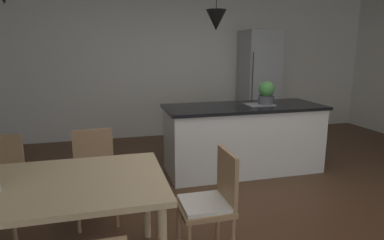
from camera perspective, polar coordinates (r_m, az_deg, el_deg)
ground_plane at (r=3.56m, az=8.39°, el=-15.46°), size 10.00×8.40×0.04m
wall_back_kitchen at (r=6.29m, az=-3.07°, el=9.63°), size 10.00×0.12×2.70m
dining_table at (r=2.48m, az=-27.16°, el=-11.50°), size 1.86×0.98×0.75m
chair_far_right at (r=3.30m, az=-16.55°, el=-8.80°), size 0.43×0.43×0.87m
chair_kitchen_end at (r=2.61m, az=3.31°, el=-13.98°), size 0.40×0.40×0.87m
kitchen_island at (r=4.49m, az=8.88°, el=-3.02°), size 2.11×0.84×0.91m
refrigerator at (r=6.45m, az=11.50°, el=6.24°), size 0.65×0.67×1.98m
pendant_over_island_main at (r=4.20m, az=4.22°, el=16.99°), size 0.25×0.25×0.84m
potted_plant_on_island at (r=4.51m, az=12.82°, el=4.60°), size 0.21×0.21×0.31m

